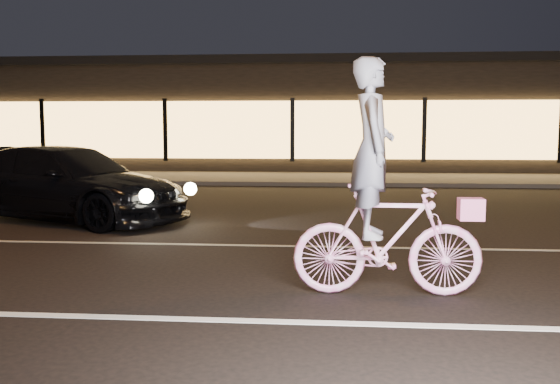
{
  "coord_description": "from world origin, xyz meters",
  "views": [
    {
      "loc": [
        1.46,
        -6.84,
        1.73
      ],
      "look_at": [
        0.81,
        0.6,
        0.94
      ],
      "focal_mm": 40.0,
      "sensor_mm": 36.0,
      "label": 1
    }
  ],
  "objects": [
    {
      "name": "sedan",
      "position": [
        -3.39,
        4.13,
        0.68
      ],
      "size": [
        5.06,
        3.44,
        1.36
      ],
      "rotation": [
        0.0,
        0.0,
        1.21
      ],
      "color": "black",
      "rests_on": "ground"
    },
    {
      "name": "cyclist",
      "position": [
        1.96,
        -0.52,
        0.86
      ],
      "size": [
        1.92,
        0.66,
        2.41
      ],
      "rotation": [
        0.0,
        0.0,
        1.57
      ],
      "color": "#FF41B4",
      "rests_on": "ground"
    },
    {
      "name": "ground",
      "position": [
        0.0,
        0.0,
        0.0
      ],
      "size": [
        90.0,
        90.0,
        0.0
      ],
      "primitive_type": "plane",
      "color": "black",
      "rests_on": "ground"
    },
    {
      "name": "storefront",
      "position": [
        0.0,
        18.97,
        2.15
      ],
      "size": [
        25.4,
        8.42,
        4.2
      ],
      "color": "black",
      "rests_on": "ground"
    },
    {
      "name": "sidewalk",
      "position": [
        0.0,
        13.0,
        0.06
      ],
      "size": [
        30.0,
        4.0,
        0.12
      ],
      "primitive_type": "cube",
      "color": "#383533",
      "rests_on": "ground"
    },
    {
      "name": "lane_stripe_far",
      "position": [
        0.0,
        2.0,
        0.0
      ],
      "size": [
        60.0,
        0.1,
        0.01
      ],
      "primitive_type": "cube",
      "color": "gray",
      "rests_on": "ground"
    },
    {
      "name": "lane_stripe_near",
      "position": [
        0.0,
        -1.5,
        0.0
      ],
      "size": [
        60.0,
        0.12,
        0.01
      ],
      "primitive_type": "cube",
      "color": "silver",
      "rests_on": "ground"
    }
  ]
}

